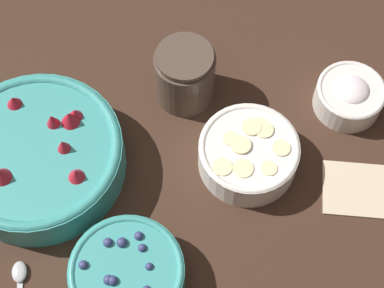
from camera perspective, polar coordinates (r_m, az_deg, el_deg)
ground_plane at (r=0.99m, az=2.20°, el=-4.56°), size 4.00×4.00×0.00m
bowl_strawberries at (r=1.00m, az=-13.61°, el=-0.97°), size 0.26×0.26×0.09m
bowl_blueberries at (r=0.92m, az=-5.79°, el=-11.42°), size 0.16×0.16×0.06m
bowl_bananas at (r=0.98m, az=5.04°, el=-0.82°), size 0.15×0.15×0.06m
bowl_cream at (r=1.07m, az=13.83°, el=4.25°), size 0.11×0.11×0.06m
jar_chocolate at (r=1.03m, az=-0.85°, el=5.99°), size 0.10×0.10×0.11m
napkin at (r=1.02m, az=15.14°, el=-3.94°), size 0.15×0.13×0.01m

